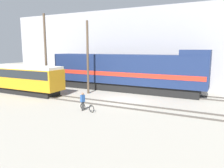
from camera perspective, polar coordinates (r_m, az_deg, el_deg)
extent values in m
plane|color=#9E998C|center=(22.16, 2.77, -4.42)|extent=(120.00, 120.00, 0.00)
cube|color=#47423D|center=(19.89, -0.28, -5.80)|extent=(60.00, 0.07, 0.14)
cube|color=#47423D|center=(21.14, 1.50, -4.89)|extent=(60.00, 0.07, 0.14)
cube|color=#47423D|center=(26.05, 6.65, -2.25)|extent=(60.00, 0.07, 0.14)
cube|color=#47423D|center=(27.38, 7.69, -1.71)|extent=(60.00, 0.07, 0.14)
cube|color=#99999E|center=(33.31, 11.76, 9.35)|extent=(49.57, 6.00, 10.81)
cube|color=black|center=(27.37, 3.17, -0.73)|extent=(17.88, 2.55, 1.00)
cube|color=navy|center=(27.07, 3.22, 3.98)|extent=(19.44, 3.00, 3.51)
cube|color=red|center=(27.13, 3.21, 2.87)|extent=(19.05, 3.04, 0.50)
cube|color=navy|center=(24.84, 21.06, 7.67)|extent=(3.00, 2.85, 0.60)
cube|color=black|center=(27.40, -21.44, -1.67)|extent=(8.37, 2.00, 0.70)
cube|color=orange|center=(27.17, -21.62, 1.43)|extent=(9.51, 2.50, 2.29)
cube|color=#1E2328|center=(27.10, -21.70, 2.68)|extent=(9.13, 2.54, 0.90)
cube|color=silver|center=(27.04, -21.79, 4.15)|extent=(9.32, 2.38, 0.30)
torus|color=black|center=(18.25, -5.36, -6.45)|extent=(0.61, 0.21, 0.62)
torus|color=black|center=(19.03, -7.63, -5.84)|extent=(0.61, 0.21, 0.62)
cylinder|color=#A5A5AD|center=(18.61, -6.52, -5.82)|extent=(0.90, 0.26, 0.04)
cylinder|color=#A5A5AD|center=(18.88, -7.33, -5.51)|extent=(0.03, 0.03, 0.28)
cylinder|color=#262626|center=(18.16, -5.38, -5.36)|extent=(0.13, 0.43, 0.02)
cylinder|color=#333333|center=(18.84, -7.44, -5.74)|extent=(0.11, 0.11, 0.77)
cylinder|color=#333333|center=(18.74, -7.81, -5.83)|extent=(0.11, 0.11, 0.77)
cube|color=#264C8C|center=(18.63, -7.67, -3.75)|extent=(0.30, 0.40, 0.60)
sphere|color=#8C664C|center=(18.54, -7.70, -2.54)|extent=(0.21, 0.21, 0.21)
cylinder|color=#4C3D2D|center=(29.38, -16.96, 7.95)|extent=(0.29, 0.29, 9.55)
cylinder|color=#4C3D2D|center=(25.42, -6.37, 6.81)|extent=(0.26, 0.26, 8.35)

